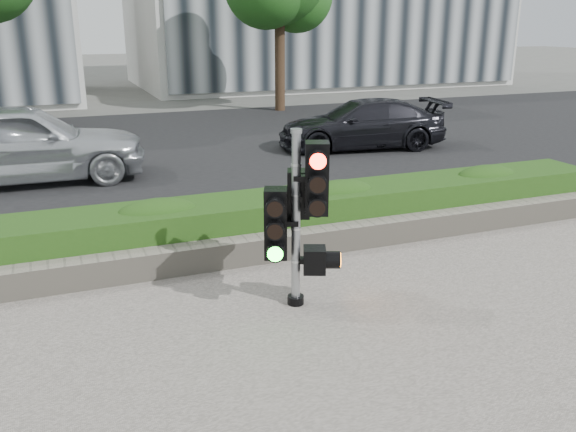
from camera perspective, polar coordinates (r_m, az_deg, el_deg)
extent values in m
plane|color=#51514C|center=(6.62, 2.73, -10.12)|extent=(120.00, 120.00, 0.00)
cube|color=black|center=(15.82, -12.39, 6.08)|extent=(60.00, 13.00, 0.02)
cube|color=gray|center=(9.33, -5.23, -1.32)|extent=(60.00, 0.25, 0.12)
cube|color=gray|center=(8.16, -2.74, -3.06)|extent=(12.00, 0.32, 0.34)
cube|color=#417323|center=(8.68, -4.16, -0.59)|extent=(12.00, 1.00, 0.68)
cylinder|color=black|center=(22.33, -0.77, 14.39)|extent=(0.36, 0.36, 3.58)
cylinder|color=black|center=(6.99, 0.72, -7.83)|extent=(0.19, 0.19, 0.10)
cylinder|color=gray|center=(6.64, 0.75, -0.58)|extent=(0.10, 0.10, 1.95)
cylinder|color=gray|center=(6.40, 0.78, 7.96)|extent=(0.12, 0.12, 0.05)
cube|color=#FF1107|center=(6.48, 2.71, 3.54)|extent=(0.32, 0.32, 0.78)
cube|color=#14E51E|center=(6.62, -1.15, -0.69)|extent=(0.32, 0.32, 0.78)
cube|color=black|center=(6.77, 0.99, 2.11)|extent=(0.32, 0.32, 0.53)
cube|color=orange|center=(6.83, 2.50, -4.12)|extent=(0.32, 0.32, 0.29)
imported|color=silver|center=(13.13, -23.68, 6.28)|extent=(4.73, 1.99, 1.60)
imported|color=black|center=(15.64, 6.90, 8.54)|extent=(4.43, 2.41, 1.22)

